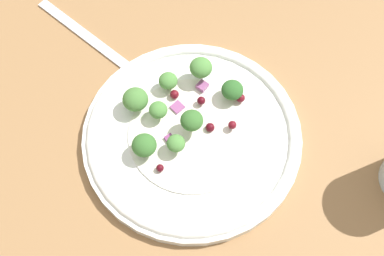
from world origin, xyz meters
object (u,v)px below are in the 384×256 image
broccoli_floret_0 (201,68)px  broccoli_floret_1 (158,110)px  broccoli_floret_2 (135,100)px  plate (192,136)px  fork (101,46)px

broccoli_floret_0 → broccoli_floret_1: broccoli_floret_0 is taller
broccoli_floret_0 → broccoli_floret_2: size_ratio=0.90×
plate → broccoli_floret_0: size_ratio=9.31×
plate → broccoli_floret_2: size_ratio=8.38×
broccoli_floret_1 → fork: size_ratio=0.11×
broccoli_floret_0 → broccoli_floret_1: 6.77cm
broccoli_floret_0 → broccoli_floret_2: 7.99cm
broccoli_floret_0 → fork: 13.36cm
plate → fork: size_ratio=1.31×
plate → broccoli_floret_2: bearing=122.7°
broccoli_floret_1 → fork: broccoli_floret_1 is taller
broccoli_floret_2 → plate: bearing=-57.3°
broccoli_floret_1 → broccoli_floret_2: bearing=125.0°
broccoli_floret_0 → fork: bearing=127.6°
plate → broccoli_floret_2: (-3.72, 5.80, 2.09)cm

